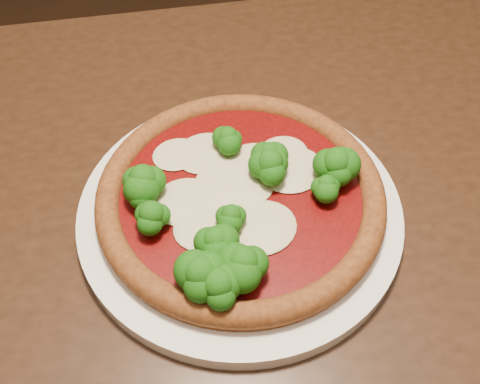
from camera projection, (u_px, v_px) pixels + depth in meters
floor at (315, 344)px, 1.27m from camera, size 4.00×4.00×0.00m
dining_table at (235, 258)px, 0.66m from camera, size 1.37×1.18×0.75m
plate at (240, 210)px, 0.57m from camera, size 0.34×0.34×0.02m
pizza at (239, 197)px, 0.55m from camera, size 0.30×0.30×0.06m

